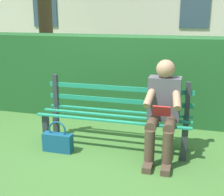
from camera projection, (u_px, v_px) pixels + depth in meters
ground at (114, 146)px, 3.94m from camera, size 60.00×60.00×0.00m
park_bench at (115, 114)px, 3.88m from camera, size 1.94×0.46×0.87m
person_seated at (163, 108)px, 3.52m from camera, size 0.44×0.73×1.16m
hedge_backdrop at (109, 75)px, 5.00m from camera, size 6.55×0.74×1.43m
handbag at (58, 141)px, 3.76m from camera, size 0.37×0.13×0.40m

